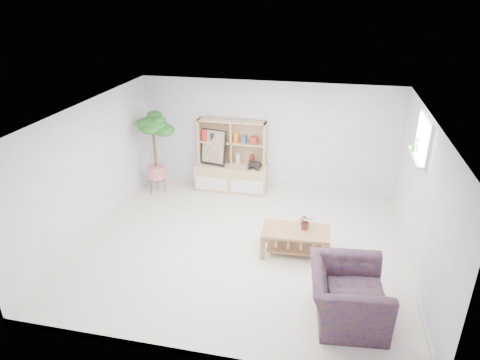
% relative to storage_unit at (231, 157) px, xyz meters
% --- Properties ---
extents(floor, '(5.50, 5.00, 0.01)m').
position_rel_storage_unit_xyz_m(floor, '(0.75, -2.24, -0.79)').
color(floor, beige).
rests_on(floor, ground).
extents(ceiling, '(5.50, 5.00, 0.01)m').
position_rel_storage_unit_xyz_m(ceiling, '(0.75, -2.24, 1.61)').
color(ceiling, silver).
rests_on(ceiling, walls).
extents(walls, '(5.51, 5.01, 2.40)m').
position_rel_storage_unit_xyz_m(walls, '(0.75, -2.24, 0.41)').
color(walls, white).
rests_on(walls, floor).
extents(baseboard, '(5.50, 5.00, 0.10)m').
position_rel_storage_unit_xyz_m(baseboard, '(0.75, -2.24, -0.74)').
color(baseboard, silver).
rests_on(baseboard, floor).
extents(window, '(0.10, 0.98, 0.68)m').
position_rel_storage_unit_xyz_m(window, '(3.48, -1.64, 1.21)').
color(window, silver).
rests_on(window, walls).
extents(window_sill, '(0.14, 1.00, 0.04)m').
position_rel_storage_unit_xyz_m(window_sill, '(3.42, -1.64, 0.89)').
color(window_sill, silver).
rests_on(window_sill, walls).
extents(storage_unit, '(1.57, 0.53, 1.57)m').
position_rel_storage_unit_xyz_m(storage_unit, '(0.00, 0.00, 0.00)').
color(storage_unit, tan).
rests_on(storage_unit, floor).
extents(poster, '(0.58, 0.24, 0.78)m').
position_rel_storage_unit_xyz_m(poster, '(-0.38, -0.03, 0.20)').
color(poster, yellow).
rests_on(poster, storage_unit).
extents(toy_truck, '(0.36, 0.26, 0.18)m').
position_rel_storage_unit_xyz_m(toy_truck, '(0.53, -0.10, -0.11)').
color(toy_truck, black).
rests_on(toy_truck, storage_unit).
extents(coffee_table, '(1.13, 0.64, 0.45)m').
position_rel_storage_unit_xyz_m(coffee_table, '(1.63, -2.22, -0.56)').
color(coffee_table, olive).
rests_on(coffee_table, floor).
extents(table_plant, '(0.26, 0.24, 0.27)m').
position_rel_storage_unit_xyz_m(table_plant, '(1.78, -2.14, -0.20)').
color(table_plant, '#1B581F').
rests_on(table_plant, coffee_table).
extents(floor_tree, '(0.72, 0.72, 1.79)m').
position_rel_storage_unit_xyz_m(floor_tree, '(-1.55, -0.47, 0.11)').
color(floor_tree, '#1F5B1A').
rests_on(floor_tree, floor).
extents(armchair, '(1.12, 1.25, 0.85)m').
position_rel_storage_unit_xyz_m(armchair, '(2.46, -3.63, -0.36)').
color(armchair, navy).
rests_on(armchair, floor).
extents(sill_plant, '(0.17, 0.16, 0.25)m').
position_rel_storage_unit_xyz_m(sill_plant, '(3.42, -1.44, 1.04)').
color(sill_plant, '#1F5B1A').
rests_on(sill_plant, window_sill).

